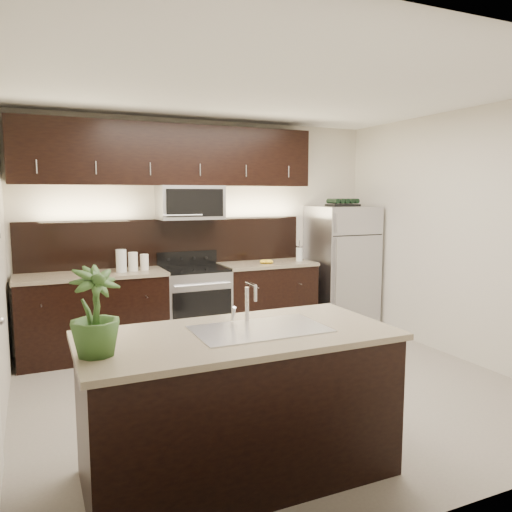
{
  "coord_description": "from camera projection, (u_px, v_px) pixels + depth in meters",
  "views": [
    {
      "loc": [
        -1.99,
        -3.96,
        1.8
      ],
      "look_at": [
        0.05,
        0.55,
        1.18
      ],
      "focal_mm": 35.0,
      "sensor_mm": 36.0,
      "label": 1
    }
  ],
  "objects": [
    {
      "name": "french_press",
      "position": [
        299.0,
        253.0,
        6.44
      ],
      "size": [
        0.09,
        0.09,
        0.26
      ],
      "rotation": [
        0.0,
        0.0,
        0.1
      ],
      "color": "silver",
      "rests_on": "counter_run"
    },
    {
      "name": "counter_run",
      "position": [
        178.0,
        307.0,
        5.9
      ],
      "size": [
        3.51,
        0.65,
        0.94
      ],
      "color": "black",
      "rests_on": "ground"
    },
    {
      "name": "canisters",
      "position": [
        130.0,
        261.0,
        5.58
      ],
      "size": [
        0.37,
        0.17,
        0.25
      ],
      "rotation": [
        0.0,
        0.0,
        0.23
      ],
      "color": "silver",
      "rests_on": "counter_run"
    },
    {
      "name": "ground",
      "position": [
        276.0,
        390.0,
        4.62
      ],
      "size": [
        4.5,
        4.5,
        0.0
      ],
      "primitive_type": "plane",
      "color": "gray",
      "rests_on": "ground"
    },
    {
      "name": "plant",
      "position": [
        95.0,
        312.0,
        2.64
      ],
      "size": [
        0.35,
        0.35,
        0.48
      ],
      "primitive_type": "imported",
      "rotation": [
        0.0,
        0.0,
        0.38
      ],
      "color": "#2F5421",
      "rests_on": "island"
    },
    {
      "name": "sink_faucet",
      "position": [
        259.0,
        327.0,
        3.19
      ],
      "size": [
        0.84,
        0.5,
        0.28
      ],
      "color": "silver",
      "rests_on": "island"
    },
    {
      "name": "upper_fixtures",
      "position": [
        174.0,
        165.0,
        5.84
      ],
      "size": [
        3.49,
        0.4,
        1.66
      ],
      "color": "black",
      "rests_on": "counter_run"
    },
    {
      "name": "room_walls",
      "position": [
        267.0,
        206.0,
        4.33
      ],
      "size": [
        4.52,
        4.02,
        2.71
      ],
      "color": "beige",
      "rests_on": "ground"
    },
    {
      "name": "bananas",
      "position": [
        263.0,
        261.0,
        6.21
      ],
      "size": [
        0.21,
        0.19,
        0.05
      ],
      "primitive_type": "ellipsoid",
      "rotation": [
        0.0,
        0.0,
        -0.41
      ],
      "color": "yellow",
      "rests_on": "counter_run"
    },
    {
      "name": "island",
      "position": [
        239.0,
        404.0,
        3.18
      ],
      "size": [
        1.96,
        0.96,
        0.94
      ],
      "color": "black",
      "rests_on": "ground"
    },
    {
      "name": "refrigerator",
      "position": [
        341.0,
        267.0,
        6.72
      ],
      "size": [
        0.79,
        0.71,
        1.64
      ],
      "primitive_type": "cube",
      "color": "#B2B2B7",
      "rests_on": "ground"
    },
    {
      "name": "wine_rack",
      "position": [
        343.0,
        203.0,
        6.62
      ],
      "size": [
        0.4,
        0.25,
        0.1
      ],
      "color": "black",
      "rests_on": "refrigerator"
    }
  ]
}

